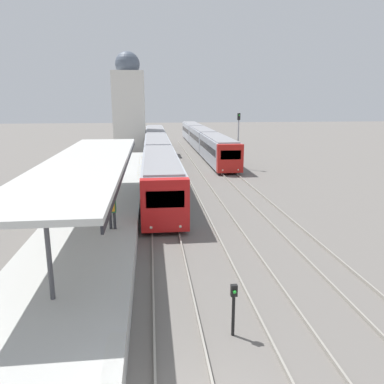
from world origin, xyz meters
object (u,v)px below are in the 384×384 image
(person_on_platform, at_px, (112,210))
(signal_mast_far, at_px, (238,135))
(train_far, at_px, (202,138))
(signal_post_near, at_px, (234,304))
(train_near, at_px, (157,151))

(person_on_platform, distance_m, signal_mast_far, 23.55)
(train_far, distance_m, signal_post_near, 45.10)
(train_near, bearing_deg, signal_post_near, -86.84)
(person_on_platform, height_order, train_near, train_near)
(train_near, bearing_deg, person_on_platform, -96.65)
(person_on_platform, xyz_separation_m, train_near, (2.65, 22.77, -0.06))
(train_near, relative_size, signal_mast_far, 7.54)
(train_near, height_order, signal_post_near, train_near)
(train_far, bearing_deg, train_near, -116.19)
(train_far, relative_size, signal_post_near, 23.36)
(train_far, bearing_deg, person_on_platform, -104.56)
(train_far, xyz_separation_m, signal_mast_far, (1.56, -16.14, 1.86))
(train_near, relative_size, signal_post_near, 25.78)
(train_near, distance_m, signal_post_near, 30.79)
(train_near, xyz_separation_m, signal_mast_far, (8.47, -2.09, 1.82))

